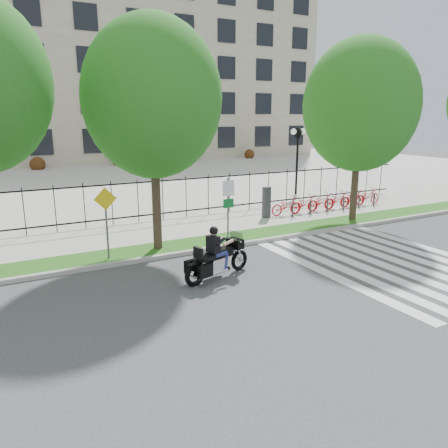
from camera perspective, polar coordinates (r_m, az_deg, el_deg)
name	(u,v)px	position (r m, az deg, el deg)	size (l,w,h in m)	color
ground	(273,287)	(13.21, 6.46, -8.20)	(120.00, 120.00, 0.00)	#3D3D40
curb	(211,249)	(16.51, -1.65, -3.25)	(60.00, 0.20, 0.15)	#A09D97
grass_verge	(202,243)	(17.24, -2.92, -2.51)	(60.00, 1.50, 0.15)	#215A16
sidewalk	(178,229)	(19.45, -6.09, -0.65)	(60.00, 3.50, 0.15)	#AAA79F
plaza	(92,180)	(36.04, -16.84, 5.57)	(80.00, 34.00, 0.10)	#AAA79F
crosswalk_stripes	(388,262)	(16.31, 20.60, -4.65)	(5.70, 8.00, 0.01)	silver
iron_fence	(163,199)	(20.81, -8.01, 3.29)	(30.00, 0.06, 2.00)	black
office_building	(47,69)	(55.59, -22.07, 18.20)	(60.00, 21.90, 20.15)	gray
lamp_post_right	(298,145)	(27.89, 9.60, 10.19)	(1.06, 0.70, 4.25)	black
street_tree_1	(152,98)	(15.85, -9.34, 15.91)	(4.84, 4.84, 8.19)	#33231C
street_tree_2	(360,105)	(21.20, 17.39, 14.58)	(5.18, 5.18, 8.25)	#33231C
bike_share_station	(328,201)	(23.53, 13.41, 2.96)	(7.75, 0.85, 1.50)	#2D2D33
sign_pole_regulatory	(228,201)	(16.96, 0.56, 3.02)	(0.50, 0.09, 2.50)	#59595B
sign_pole_warning	(106,214)	(15.30, -15.15, 1.32)	(0.78, 0.09, 2.49)	#59595B
motorcycle_rider	(217,257)	(13.64, -0.87, -4.34)	(2.58, 1.19, 2.05)	black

